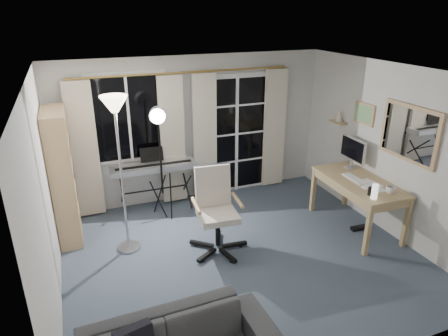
# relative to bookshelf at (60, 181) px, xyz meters

# --- Properties ---
(floor) EXTENTS (4.50, 4.00, 0.02)m
(floor) POSITION_rel_bookshelf_xyz_m (2.12, -1.35, -0.89)
(floor) COLOR #3B4857
(floor) RESTS_ON ground
(window) EXTENTS (1.20, 0.08, 1.40)m
(window) POSITION_rel_bookshelf_xyz_m (1.07, 0.63, 0.62)
(window) COLOR white
(window) RESTS_ON floor
(french_door) EXTENTS (1.32, 0.09, 2.11)m
(french_door) POSITION_rel_bookshelf_xyz_m (2.87, 0.63, 0.15)
(french_door) COLOR white
(french_door) RESTS_ON floor
(curtains) EXTENTS (3.60, 0.07, 2.13)m
(curtains) POSITION_rel_bookshelf_xyz_m (1.99, 0.53, 0.22)
(curtains) COLOR gold
(curtains) RESTS_ON floor
(bookshelf) EXTENTS (0.30, 0.86, 1.85)m
(bookshelf) POSITION_rel_bookshelf_xyz_m (0.00, 0.00, 0.00)
(bookshelf) COLOR tan
(bookshelf) RESTS_ON floor
(torchiere_lamp) EXTENTS (0.36, 0.36, 2.11)m
(torchiere_lamp) POSITION_rel_bookshelf_xyz_m (0.75, -0.63, 0.82)
(torchiere_lamp) COLOR #B2B2B7
(torchiere_lamp) RESTS_ON floor
(keyboard_piano) EXTENTS (1.34, 0.67, 0.97)m
(keyboard_piano) POSITION_rel_bookshelf_xyz_m (1.35, 0.35, -0.15)
(keyboard_piano) COLOR black
(keyboard_piano) RESTS_ON floor
(studio_light) EXTENTS (0.38, 0.39, 1.81)m
(studio_light) POSITION_rel_bookshelf_xyz_m (1.41, 0.03, 0.58)
(studio_light) COLOR black
(studio_light) RESTS_ON floor
(office_chair) EXTENTS (0.78, 0.79, 1.15)m
(office_chair) POSITION_rel_bookshelf_xyz_m (1.89, -0.99, -0.20)
(office_chair) COLOR black
(office_chair) RESTS_ON floor
(desk) EXTENTS (0.76, 1.45, 0.76)m
(desk) POSITION_rel_bookshelf_xyz_m (4.00, -1.28, -0.21)
(desk) COLOR #A48754
(desk) RESTS_ON floor
(monitor) EXTENTS (0.19, 0.55, 0.48)m
(monitor) POSITION_rel_bookshelf_xyz_m (4.20, -0.83, 0.17)
(monitor) COLOR silver
(monitor) RESTS_ON desk
(desk_clutter) EXTENTS (0.47, 0.86, 0.97)m
(desk_clutter) POSITION_rel_bookshelf_xyz_m (3.93, -1.51, -0.28)
(desk_clutter) COLOR white
(desk_clutter) RESTS_ON desk
(mug) EXTENTS (0.13, 0.10, 0.13)m
(mug) POSITION_rel_bookshelf_xyz_m (4.10, -1.78, -0.05)
(mug) COLOR silver
(mug) RESTS_ON desk
(wall_mirror) EXTENTS (0.04, 0.94, 0.74)m
(wall_mirror) POSITION_rel_bookshelf_xyz_m (4.34, -1.70, 0.67)
(wall_mirror) COLOR tan
(wall_mirror) RESTS_ON floor
(framed_print) EXTENTS (0.03, 0.42, 0.32)m
(framed_print) POSITION_rel_bookshelf_xyz_m (4.35, -0.80, 0.72)
(framed_print) COLOR tan
(framed_print) RESTS_ON floor
(wall_shelf) EXTENTS (0.16, 0.30, 0.18)m
(wall_shelf) POSITION_rel_bookshelf_xyz_m (4.28, -0.30, 0.53)
(wall_shelf) COLOR tan
(wall_shelf) RESTS_ON floor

